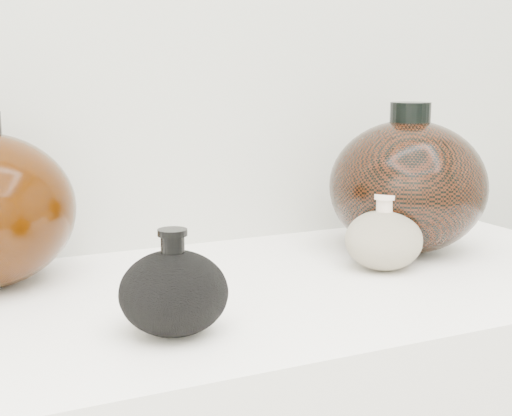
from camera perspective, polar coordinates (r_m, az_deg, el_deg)
name	(u,v)px	position (r m, az deg, el deg)	size (l,w,h in m)	color
black_gourd_vase	(174,292)	(0.75, -6.60, -6.69)	(0.11, 0.11, 0.11)	black
cream_gourd_vase	(384,239)	(1.01, 10.17, -2.49)	(0.11, 0.11, 0.11)	beige
right_round_pot	(407,186)	(1.10, 12.02, 1.74)	(0.28, 0.28, 0.23)	black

